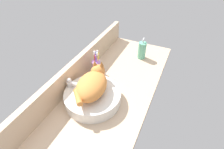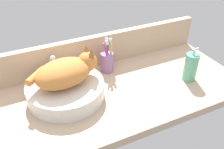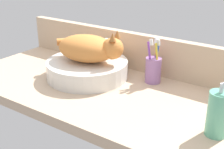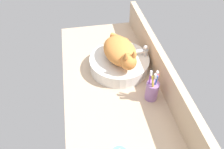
{
  "view_description": "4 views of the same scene",
  "coord_description": "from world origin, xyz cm",
  "px_view_note": "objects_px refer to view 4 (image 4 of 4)",
  "views": [
    {
      "loc": [
        -79.09,
        -35.98,
        81.89
      ],
      "look_at": [
        2.39,
        1.51,
        8.18
      ],
      "focal_mm": 28.0,
      "sensor_mm": 36.0,
      "label": 1
    },
    {
      "loc": [
        -35.93,
        -82.32,
        72.35
      ],
      "look_at": [
        3.0,
        -0.27,
        9.83
      ],
      "focal_mm": 40.0,
      "sensor_mm": 36.0,
      "label": 2
    },
    {
      "loc": [
        61.74,
        -89.73,
        52.37
      ],
      "look_at": [
        1.57,
        -2.92,
        8.44
      ],
      "focal_mm": 50.0,
      "sensor_mm": 36.0,
      "label": 3
    },
    {
      "loc": [
        76.5,
        -16.17,
        87.17
      ],
      "look_at": [
        -4.06,
        -1.23,
        8.05
      ],
      "focal_mm": 35.0,
      "sensor_mm": 36.0,
      "label": 4
    }
  ],
  "objects_px": {
    "sink_basin": "(119,63)",
    "faucet": "(143,55)",
    "cat": "(121,52)",
    "toothbrush_cup": "(152,90)"
  },
  "relations": [
    {
      "from": "sink_basin",
      "to": "faucet",
      "type": "distance_m",
      "value": 0.15
    },
    {
      "from": "cat",
      "to": "toothbrush_cup",
      "type": "distance_m",
      "value": 0.28
    },
    {
      "from": "cat",
      "to": "toothbrush_cup",
      "type": "relative_size",
      "value": 1.73
    },
    {
      "from": "toothbrush_cup",
      "to": "sink_basin",
      "type": "bearing_deg",
      "value": -156.01
    },
    {
      "from": "cat",
      "to": "sink_basin",
      "type": "bearing_deg",
      "value": -167.04
    },
    {
      "from": "cat",
      "to": "faucet",
      "type": "xyz_separation_m",
      "value": [
        -0.02,
        0.14,
        -0.06
      ]
    },
    {
      "from": "toothbrush_cup",
      "to": "cat",
      "type": "bearing_deg",
      "value": -155.45
    },
    {
      "from": "sink_basin",
      "to": "cat",
      "type": "bearing_deg",
      "value": 12.96
    },
    {
      "from": "sink_basin",
      "to": "faucet",
      "type": "relative_size",
      "value": 2.53
    },
    {
      "from": "sink_basin",
      "to": "toothbrush_cup",
      "type": "bearing_deg",
      "value": 23.99
    }
  ]
}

